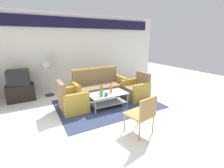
# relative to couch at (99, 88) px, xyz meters

# --- Properties ---
(ground_plane) EXTENTS (14.00, 14.00, 0.00)m
(ground_plane) POSITION_rel_couch_xyz_m (0.09, -1.62, -0.32)
(ground_plane) COLOR white
(wall_back) EXTENTS (6.52, 0.19, 2.80)m
(wall_back) POSITION_rel_couch_xyz_m (0.09, 1.44, 1.16)
(wall_back) COLOR silver
(wall_back) RESTS_ON ground
(rug) EXTENTS (2.93, 2.17, 0.01)m
(rug) POSITION_rel_couch_xyz_m (-0.03, -0.69, -0.31)
(rug) COLOR #2D3856
(rug) RESTS_ON ground
(couch) EXTENTS (1.81, 0.77, 0.96)m
(couch) POSITION_rel_couch_xyz_m (0.00, 0.00, 0.00)
(couch) COLOR #7F6647
(couch) RESTS_ON rug
(armchair_left) EXTENTS (0.71, 0.77, 0.85)m
(armchair_left) POSITION_rel_couch_xyz_m (-1.08, -0.62, -0.03)
(armchair_left) COLOR #7F6647
(armchair_left) RESTS_ON rug
(armchair_right) EXTENTS (0.71, 0.77, 0.85)m
(armchair_right) POSITION_rel_couch_xyz_m (1.02, -0.71, -0.03)
(armchair_right) COLOR #7F6647
(armchair_right) RESTS_ON rug
(coffee_table) EXTENTS (1.10, 0.60, 0.40)m
(coffee_table) POSITION_rel_couch_xyz_m (-0.10, -0.85, -0.04)
(coffee_table) COLOR silver
(coffee_table) RESTS_ON rug
(bottle_green) EXTENTS (0.08, 0.08, 0.26)m
(bottle_green) POSITION_rel_couch_xyz_m (-0.37, -0.98, 0.19)
(bottle_green) COLOR #2D8C38
(bottle_green) RESTS_ON coffee_table
(bottle_orange) EXTENTS (0.06, 0.06, 0.28)m
(bottle_orange) POSITION_rel_couch_xyz_m (0.02, -0.82, 0.20)
(bottle_orange) COLOR #D85919
(bottle_orange) RESTS_ON coffee_table
(bottle_brown) EXTENTS (0.08, 0.08, 0.27)m
(bottle_brown) POSITION_rel_couch_xyz_m (-0.24, -0.71, 0.20)
(bottle_brown) COLOR brown
(bottle_brown) RESTS_ON coffee_table
(cup) EXTENTS (0.08, 0.08, 0.10)m
(cup) POSITION_rel_couch_xyz_m (-0.25, -1.03, 0.14)
(cup) COLOR #2659A5
(cup) RESTS_ON coffee_table
(tv_stand) EXTENTS (0.80, 0.50, 0.52)m
(tv_stand) POSITION_rel_couch_xyz_m (-2.31, 0.93, -0.06)
(tv_stand) COLOR black
(tv_stand) RESTS_ON ground
(television) EXTENTS (0.64, 0.49, 0.48)m
(television) POSITION_rel_couch_xyz_m (-2.31, 0.94, 0.44)
(television) COLOR black
(television) RESTS_ON tv_stand
(pedestal_fan) EXTENTS (0.36, 0.36, 1.27)m
(pedestal_fan) POSITION_rel_couch_xyz_m (-1.46, 0.98, 0.70)
(pedestal_fan) COLOR #2D2D33
(pedestal_fan) RESTS_ON ground
(wicker_chair) EXTENTS (0.55, 0.55, 0.84)m
(wicker_chair) POSITION_rel_couch_xyz_m (-0.13, -2.42, 0.18)
(wicker_chair) COLOR #AD844C
(wicker_chair) RESTS_ON ground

